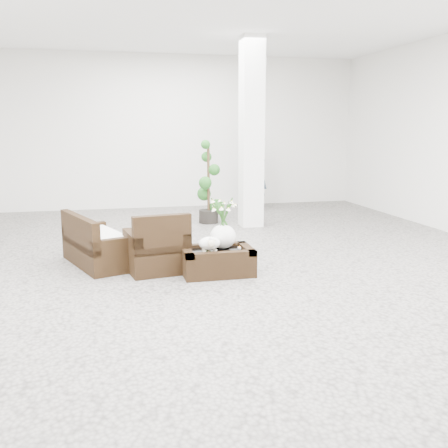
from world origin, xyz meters
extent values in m
plane|color=gray|center=(0.00, 0.00, 0.00)|extent=(11.00, 11.00, 0.00)
cube|color=white|center=(1.20, 2.80, 1.75)|extent=(0.40, 0.40, 3.50)
cube|color=black|center=(-0.13, -0.28, 0.16)|extent=(0.90, 0.60, 0.31)
ellipsoid|color=white|center=(-0.25, -0.38, 0.42)|extent=(0.28, 0.23, 0.21)
cylinder|color=white|center=(0.17, -0.26, 0.33)|extent=(0.04, 0.04, 0.03)
cube|color=black|center=(-0.88, 0.06, 0.40)|extent=(0.85, 0.83, 0.79)
cube|color=black|center=(-1.61, 0.56, 0.35)|extent=(1.06, 1.46, 0.71)
imported|color=navy|center=(1.91, 4.78, 0.88)|extent=(0.55, 0.72, 1.75)
camera|label=1|loc=(-1.50, -6.53, 1.88)|focal=41.15mm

